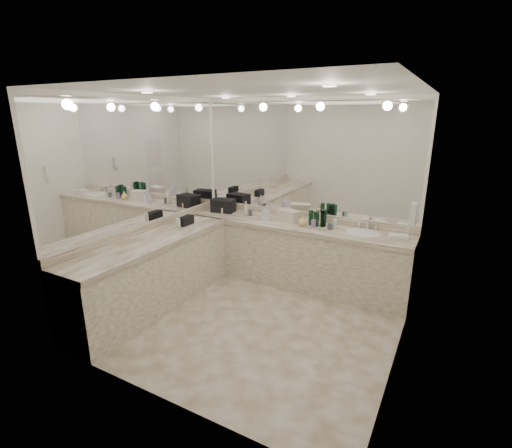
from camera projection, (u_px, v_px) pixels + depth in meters
The scene contains 37 objects.
floor at pixel (254, 320), 4.45m from camera, with size 3.20×3.20×0.00m, color beige.
ceiling at pixel (253, 90), 3.71m from camera, with size 3.20×3.20×0.00m, color white.
wall_back at pixel (304, 192), 5.34m from camera, with size 3.20×0.02×2.60m, color white.
wall_left at pixel (146, 200), 4.81m from camera, with size 0.02×3.00×2.60m, color white.
wall_right at pixel (409, 238), 3.34m from camera, with size 0.02×3.00×2.60m, color white.
vanity_back_base at pixel (294, 255), 5.34m from camera, with size 3.20×0.60×0.84m, color silver.
vanity_back_top at pixel (295, 225), 5.20m from camera, with size 3.20×0.64×0.06m, color beige.
vanity_left_base at pixel (152, 275), 4.68m from camera, with size 0.60×2.40×0.84m, color silver.
vanity_left_top at pixel (150, 242), 4.54m from camera, with size 0.64×2.42×0.06m, color beige.
backsplash_back at pixel (303, 215), 5.42m from camera, with size 3.20×0.04×0.10m, color beige.
backsplash_left at pixel (150, 226), 4.91m from camera, with size 0.04×3.00×0.10m, color beige.
mirror_back at pixel (305, 158), 5.19m from camera, with size 3.12×0.01×1.55m, color white.
mirror_left at pixel (144, 163), 4.67m from camera, with size 0.01×2.92×1.55m, color white.
sink at pixel (363, 234), 4.76m from camera, with size 0.44×0.44×0.03m, color white.
faucet at pixel (368, 224), 4.92m from camera, with size 0.24×0.16×0.14m, color silver.
wall_phone at pixel (413, 214), 3.94m from camera, with size 0.06×0.10×0.24m, color white.
door at pixel (395, 284), 3.00m from camera, with size 0.02×0.82×2.10m, color white.
black_toiletry_bag at pixel (223, 205), 5.79m from camera, with size 0.35×0.22×0.20m, color black.
black_bag_spill at pixel (186, 220), 5.12m from camera, with size 0.10×0.22×0.12m, color black.
cream_cosmetic_case at pixel (289, 215), 5.29m from camera, with size 0.29×0.18×0.17m, color beige.
hand_towel at pixel (399, 236), 4.59m from camera, with size 0.22×0.15×0.04m, color white.
lotion_left at pixel (178, 223), 4.98m from camera, with size 0.05×0.05×0.12m, color white.
soap_bottle_a at pixel (246, 208), 5.60m from camera, with size 0.08×0.08×0.21m, color beige.
soap_bottle_b at pixel (266, 213), 5.33m from camera, with size 0.10×0.10×0.22m, color silver.
soap_bottle_c at pixel (303, 220), 5.08m from camera, with size 0.11×0.11×0.15m, color #E3CA7B.
green_bottle_0 at pixel (323, 220), 5.02m from camera, with size 0.07×0.07×0.20m, color #134B2F.
green_bottle_1 at pixel (311, 217), 5.11m from camera, with size 0.06×0.06×0.20m, color #134B2F.
green_bottle_2 at pixel (316, 219), 5.05m from camera, with size 0.07×0.07×0.20m, color #134B2F.
green_bottle_3 at pixel (323, 218), 5.06m from camera, with size 0.06×0.06×0.22m, color #134B2F.
green_bottle_4 at pixel (324, 217), 5.10m from camera, with size 0.07×0.07×0.21m, color #134B2F.
amenity_bottle_0 at pixel (251, 213), 5.58m from camera, with size 0.05×0.05×0.09m, color #3F3F4C.
amenity_bottle_1 at pixel (314, 223), 5.01m from camera, with size 0.06×0.06×0.10m, color #9966B2.
amenity_bottle_2 at pixel (222, 211), 5.71m from camera, with size 0.04×0.04×0.08m, color #E0B28C.
amenity_bottle_3 at pixel (330, 227), 4.91m from camera, with size 0.06×0.06×0.08m, color #3F3F4C.
amenity_bottle_4 at pixel (247, 212), 5.61m from camera, with size 0.05×0.05×0.09m, color #9966B2.
amenity_bottle_5 at pixel (293, 217), 5.31m from camera, with size 0.04×0.04×0.10m, color #E57F66.
amenity_bottle_6 at pixel (335, 224), 4.94m from camera, with size 0.05×0.05×0.14m, color silver.
Camera 1 is at (1.91, -3.44, 2.37)m, focal length 26.00 mm.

